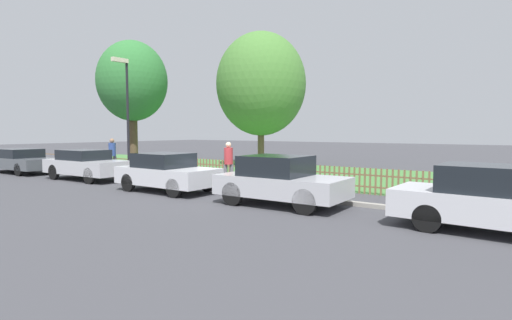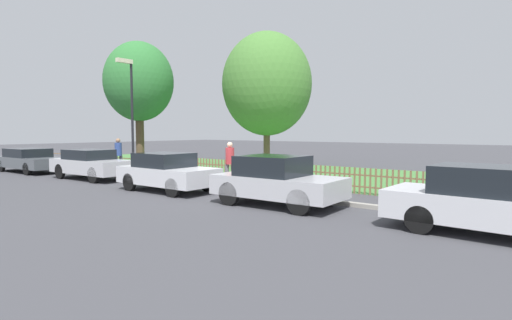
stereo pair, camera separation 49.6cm
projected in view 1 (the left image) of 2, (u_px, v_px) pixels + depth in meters
ground_plane at (206, 189)px, 14.61m from camera, size 120.00×120.00×0.00m
kerb_stone at (208, 187)px, 14.69m from camera, size 42.92×0.20×0.12m
grass_strip at (300, 173)px, 20.21m from camera, size 42.92×9.16×0.01m
park_fence at (245, 172)px, 16.48m from camera, size 42.92×0.05×0.90m
parked_car_silver_hatchback at (21, 160)px, 20.31m from camera, size 4.62×1.91×1.23m
parked_car_black_saloon at (86, 164)px, 17.39m from camera, size 4.26×1.77×1.32m
parked_car_navy_estate at (166, 172)px, 14.04m from camera, size 3.74×1.74×1.36m
parked_car_red_compact at (280, 180)px, 11.42m from camera, size 3.77×1.86×1.43m
parked_car_white_van at (507, 201)px, 8.15m from camera, size 4.58×1.81×1.42m
covered_motorcycle at (270, 173)px, 14.38m from camera, size 1.86×0.90×0.97m
tree_nearest_kerb at (132, 82)px, 22.31m from camera, size 3.88×3.88×7.16m
tree_behind_motorcycle at (261, 84)px, 23.98m from camera, size 5.38×5.38×8.05m
pedestrian_near_fence at (229, 161)px, 15.71m from camera, size 0.48×0.48×1.70m
pedestrian_by_lamp at (112, 153)px, 20.54m from camera, size 0.45×0.45×1.75m
street_lamp at (125, 103)px, 17.82m from camera, size 0.20×0.79×5.33m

